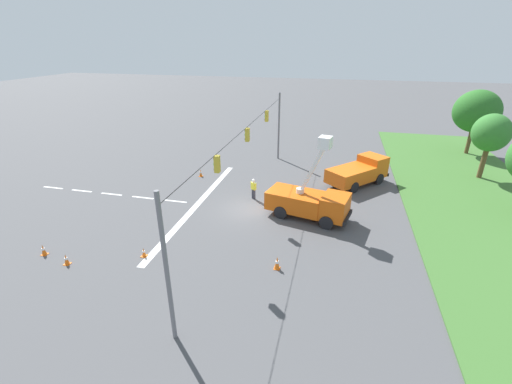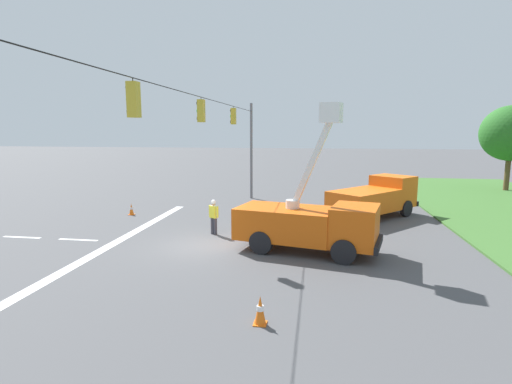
% 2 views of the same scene
% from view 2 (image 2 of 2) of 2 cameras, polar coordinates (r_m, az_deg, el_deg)
% --- Properties ---
extents(ground_plane, '(200.00, 200.00, 0.00)m').
position_cam_2_polar(ground_plane, '(18.48, -7.33, -7.59)').
color(ground_plane, '#4C4C4F').
extents(lane_markings, '(17.60, 15.25, 0.01)m').
position_cam_2_polar(lane_markings, '(20.78, -22.84, -6.36)').
color(lane_markings, silver).
rests_on(lane_markings, ground).
extents(signal_gantry, '(26.20, 0.33, 7.20)m').
position_cam_2_polar(signal_gantry, '(17.74, -7.63, 6.27)').
color(signal_gantry, slate).
rests_on(signal_gantry, ground).
extents(tree_far_west, '(4.50, 4.91, 7.28)m').
position_cam_2_polar(tree_far_west, '(40.16, 32.64, 7.06)').
color(tree_far_west, brown).
rests_on(tree_far_west, ground).
extents(utility_truck_bucket_lift, '(3.73, 6.48, 6.29)m').
position_cam_2_polar(utility_truck_bucket_lift, '(17.27, 7.57, -4.17)').
color(utility_truck_bucket_lift, '#D6560F').
rests_on(utility_truck_bucket_lift, ground).
extents(utility_truck_support_near, '(6.17, 5.89, 2.38)m').
position_cam_2_polar(utility_truck_support_near, '(25.02, 16.73, -0.73)').
color(utility_truck_support_near, orange).
rests_on(utility_truck_support_near, ground).
extents(road_worker, '(0.42, 0.57, 1.77)m').
position_cam_2_polar(road_worker, '(20.15, -6.06, -3.25)').
color(road_worker, '#383842').
rests_on(road_worker, ground).
extents(traffic_cone_foreground_right, '(0.36, 0.36, 0.72)m').
position_cam_2_polar(traffic_cone_foreground_right, '(25.91, -17.38, -2.36)').
color(traffic_cone_foreground_right, orange).
rests_on(traffic_cone_foreground_right, ground).
extents(traffic_cone_mid_left, '(0.36, 0.36, 0.81)m').
position_cam_2_polar(traffic_cone_mid_left, '(11.21, 0.60, -16.51)').
color(traffic_cone_mid_left, orange).
rests_on(traffic_cone_mid_left, ground).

